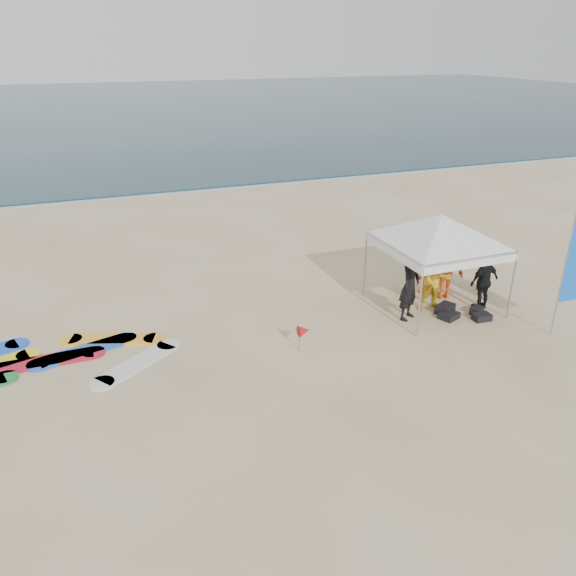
% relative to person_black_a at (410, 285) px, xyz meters
% --- Properties ---
extents(ground, '(120.00, 120.00, 0.00)m').
position_rel_person_black_a_xyz_m(ground, '(-3.34, -2.17, -0.95)').
color(ground, beige).
rests_on(ground, ground).
extents(ocean, '(160.00, 84.00, 0.08)m').
position_rel_person_black_a_xyz_m(ocean, '(-3.34, 57.83, -0.91)').
color(ocean, '#0C2633').
rests_on(ocean, ground).
extents(shoreline_foam, '(160.00, 1.20, 0.01)m').
position_rel_person_black_a_xyz_m(shoreline_foam, '(-3.34, 16.03, -0.94)').
color(shoreline_foam, silver).
rests_on(shoreline_foam, ground).
extents(person_black_a, '(0.83, 0.76, 1.89)m').
position_rel_person_black_a_xyz_m(person_black_a, '(0.00, 0.00, 0.00)').
color(person_black_a, black).
rests_on(person_black_a, ground).
extents(person_yellow, '(0.94, 0.79, 1.71)m').
position_rel_person_black_a_xyz_m(person_yellow, '(0.95, 0.21, -0.09)').
color(person_yellow, gold).
rests_on(person_yellow, ground).
extents(person_orange_a, '(1.23, 0.84, 1.76)m').
position_rel_person_black_a_xyz_m(person_orange_a, '(1.67, 0.79, -0.07)').
color(person_orange_a, '#C54A11').
rests_on(person_orange_a, ground).
extents(person_black_b, '(0.98, 0.49, 1.60)m').
position_rel_person_black_a_xyz_m(person_black_b, '(2.22, -0.19, -0.15)').
color(person_black_b, black).
rests_on(person_black_b, ground).
extents(person_orange_b, '(0.93, 0.80, 1.61)m').
position_rel_person_black_a_xyz_m(person_orange_b, '(1.46, 1.20, -0.14)').
color(person_orange_b, '#CB3F12').
rests_on(person_orange_b, ground).
extents(person_seated, '(0.42, 0.80, 0.82)m').
position_rel_person_black_a_xyz_m(person_seated, '(2.96, 0.76, -0.53)').
color(person_seated, orange).
rests_on(person_seated, ground).
extents(canopy_tent, '(3.95, 3.95, 2.98)m').
position_rel_person_black_a_xyz_m(canopy_tent, '(1.08, 0.45, 1.64)').
color(canopy_tent, '#A5A5A8').
rests_on(canopy_tent, ground).
extents(marker_pennant, '(0.28, 0.28, 0.64)m').
position_rel_person_black_a_xyz_m(marker_pennant, '(-3.19, -0.54, -0.45)').
color(marker_pennant, '#A5A5A8').
rests_on(marker_pennant, ground).
extents(gear_pile, '(1.38, 1.19, 0.22)m').
position_rel_person_black_a_xyz_m(gear_pile, '(1.36, -0.38, -0.85)').
color(gear_pile, black).
rests_on(gear_pile, ground).
extents(surfboard_spread, '(5.91, 2.98, 0.07)m').
position_rel_person_black_a_xyz_m(surfboard_spread, '(-9.06, 1.05, -0.91)').
color(surfboard_spread, red).
rests_on(surfboard_spread, ground).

